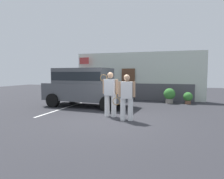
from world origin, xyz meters
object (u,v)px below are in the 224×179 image
object	(u,v)px
tennis_player_man	(110,94)
potted_plant_by_porch	(169,95)
flag_pole	(82,70)
potted_plant_secondary	(188,97)
tennis_player_woman	(127,97)
parked_suv	(86,85)

from	to	relation	value
tennis_player_man	potted_plant_by_porch	size ratio (longest dim) A/B	2.03
flag_pole	potted_plant_secondary	bearing A→B (deg)	-6.30
tennis_player_woman	flag_pole	size ratio (longest dim) A/B	0.59
parked_suv	flag_pole	xyz separation A→B (m)	(-1.74, 3.17, 0.90)
parked_suv	potted_plant_secondary	world-z (taller)	parked_suv
tennis_player_woman	potted_plant_by_porch	size ratio (longest dim) A/B	1.93
parked_suv	tennis_player_man	world-z (taller)	parked_suv
potted_plant_by_porch	parked_suv	bearing A→B (deg)	-150.78
parked_suv	tennis_player_man	xyz separation A→B (m)	(2.04, -2.15, -0.20)
parked_suv	tennis_player_woman	size ratio (longest dim) A/B	2.75
tennis_player_man	tennis_player_woman	bearing A→B (deg)	154.45
parked_suv	potted_plant_secondary	bearing A→B (deg)	28.82
potted_plant_by_porch	potted_plant_secondary	xyz separation A→B (m)	(1.04, -0.03, -0.11)
tennis_player_woman	potted_plant_by_porch	bearing A→B (deg)	-114.47
potted_plant_by_porch	potted_plant_secondary	world-z (taller)	potted_plant_by_porch
tennis_player_man	potted_plant_secondary	xyz separation A→B (m)	(3.31, 4.54, -0.56)
tennis_player_woman	flag_pole	world-z (taller)	flag_pole
tennis_player_woman	potted_plant_secondary	distance (m)	5.64
potted_plant_secondary	tennis_player_woman	bearing A→B (deg)	-116.69
tennis_player_man	potted_plant_by_porch	xyz separation A→B (m)	(2.27, 4.56, -0.45)
potted_plant_secondary	flag_pole	size ratio (longest dim) A/B	0.23
tennis_player_man	flag_pole	bearing A→B (deg)	-48.58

